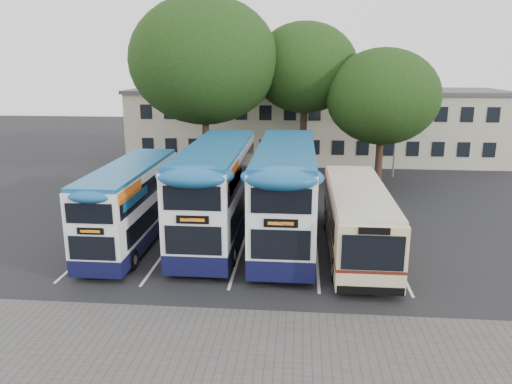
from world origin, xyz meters
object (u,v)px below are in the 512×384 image
object	(u,v)px
tree_mid	(305,68)
bus_dd_mid	(217,187)
tree_left	(204,61)
bus_dd_right	(286,189)
bus_single	(357,215)
tree_right	(383,97)
lamp_post	(397,110)
bus_dd_left	(131,201)

from	to	relation	value
tree_mid	bus_dd_mid	world-z (taller)	tree_mid
tree_left	bus_dd_mid	xyz separation A→B (m)	(2.64, -11.21, -6.05)
bus_dd_right	bus_single	size ratio (longest dim) A/B	1.11
tree_mid	tree_right	bearing A→B (deg)	-23.39
lamp_post	tree_mid	distance (m)	7.60
bus_dd_mid	bus_dd_right	bearing A→B (deg)	-2.70
lamp_post	bus_dd_right	distance (m)	16.71
tree_mid	bus_dd_mid	size ratio (longest dim) A/B	1.01
tree_mid	lamp_post	bearing A→B (deg)	8.24
bus_dd_mid	bus_single	size ratio (longest dim) A/B	1.09
bus_dd_mid	tree_mid	bearing A→B (deg)	72.45
tree_mid	bus_dd_left	xyz separation A→B (m)	(-8.18, -14.76, -5.97)
lamp_post	bus_single	world-z (taller)	lamp_post
bus_single	bus_dd_left	bearing A→B (deg)	179.87
tree_mid	bus_single	distance (m)	16.29
tree_right	bus_dd_mid	size ratio (longest dim) A/B	0.85
bus_dd_right	bus_single	xyz separation A→B (m)	(3.33, -1.18, -0.87)
lamp_post	bus_single	bearing A→B (deg)	-105.66
tree_left	tree_mid	bearing A→B (deg)	17.93
tree_left	bus_single	size ratio (longest dim) A/B	1.27
bus_dd_mid	bus_single	xyz separation A→B (m)	(6.73, -1.34, -0.84)
tree_left	bus_single	distance (m)	17.11
tree_left	tree_mid	xyz separation A→B (m)	(6.89, 2.23, -0.51)
bus_dd_left	bus_dd_mid	bearing A→B (deg)	18.57
lamp_post	bus_single	distance (m)	16.73
bus_dd_right	tree_mid	bearing A→B (deg)	86.40
bus_dd_mid	bus_single	world-z (taller)	bus_dd_mid
tree_left	tree_mid	distance (m)	7.26
lamp_post	bus_dd_mid	bearing A→B (deg)	-127.68
bus_dd_right	bus_dd_mid	bearing A→B (deg)	177.30
tree_left	bus_dd_left	distance (m)	14.17
tree_right	tree_left	bearing A→B (deg)	179.77
lamp_post	tree_right	size ratio (longest dim) A/B	0.95
bus_dd_mid	bus_dd_right	distance (m)	3.40
lamp_post	tree_mid	xyz separation A→B (m)	(-6.90, -1.00, 3.03)
lamp_post	bus_dd_left	bearing A→B (deg)	-133.74
tree_mid	bus_dd_right	bearing A→B (deg)	-93.60
tree_mid	bus_dd_mid	xyz separation A→B (m)	(-4.25, -13.44, -5.54)
bus_dd_mid	bus_dd_left	bearing A→B (deg)	-161.43
tree_left	bus_dd_right	distance (m)	14.21
tree_left	bus_dd_mid	world-z (taller)	tree_left
lamp_post	tree_left	bearing A→B (deg)	-166.82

